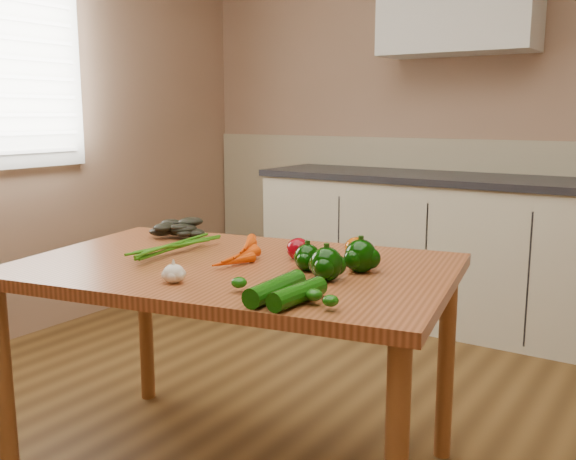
# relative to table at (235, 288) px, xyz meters

# --- Properties ---
(room) EXTENTS (4.04, 5.04, 2.64)m
(room) POSITION_rel_table_xyz_m (0.09, 0.01, 0.57)
(room) COLOR brown
(room) RESTS_ON ground
(counter_run) EXTENTS (2.84, 0.64, 1.14)m
(counter_run) POSITION_rel_table_xyz_m (0.31, 2.02, -0.22)
(counter_run) COLOR beige
(counter_run) RESTS_ON ground
(window_blinds) EXTENTS (0.08, 0.98, 1.18)m
(window_blinds) POSITION_rel_table_xyz_m (-1.87, 0.43, 0.87)
(window_blinds) COLOR silver
(window_blinds) RESTS_ON room
(table) EXTENTS (1.57, 1.16, 0.76)m
(table) POSITION_rel_table_xyz_m (0.00, 0.00, 0.00)
(table) COLOR #A75830
(table) RESTS_ON ground
(carrot_bunch) EXTENTS (0.30, 0.25, 0.07)m
(carrot_bunch) POSITION_rel_table_xyz_m (-0.08, 0.03, 0.12)
(carrot_bunch) COLOR #EA4A05
(carrot_bunch) RESTS_ON table
(leafy_greens) EXTENTS (0.20, 0.18, 0.10)m
(leafy_greens) POSITION_rel_table_xyz_m (-0.47, 0.24, 0.14)
(leafy_greens) COLOR black
(leafy_greens) RESTS_ON table
(garlic_bulb) EXTENTS (0.07, 0.07, 0.06)m
(garlic_bulb) POSITION_rel_table_xyz_m (0.00, -0.30, 0.11)
(garlic_bulb) COLOR white
(garlic_bulb) RESTS_ON table
(pepper_a) EXTENTS (0.08, 0.08, 0.08)m
(pepper_a) POSITION_rel_table_xyz_m (0.26, 0.05, 0.13)
(pepper_a) COLOR black
(pepper_a) RESTS_ON table
(pepper_b) EXTENTS (0.10, 0.10, 0.10)m
(pepper_b) POSITION_rel_table_xyz_m (0.41, 0.12, 0.14)
(pepper_b) COLOR black
(pepper_b) RESTS_ON table
(pepper_c) EXTENTS (0.10, 0.10, 0.10)m
(pepper_c) POSITION_rel_table_xyz_m (0.37, -0.02, 0.13)
(pepper_c) COLOR black
(pepper_c) RESTS_ON table
(tomato_a) EXTENTS (0.08, 0.08, 0.07)m
(tomato_a) POSITION_rel_table_xyz_m (0.15, 0.16, 0.12)
(tomato_a) COLOR maroon
(tomato_a) RESTS_ON table
(tomato_b) EXTENTS (0.08, 0.08, 0.07)m
(tomato_b) POSITION_rel_table_xyz_m (0.30, 0.30, 0.12)
(tomato_b) COLOR #B94B04
(tomato_b) RESTS_ON table
(tomato_c) EXTENTS (0.08, 0.08, 0.07)m
(tomato_c) POSITION_rel_table_xyz_m (0.37, 0.21, 0.12)
(tomato_c) COLOR #B94B04
(tomato_c) RESTS_ON table
(zucchini_a) EXTENTS (0.07, 0.21, 0.05)m
(zucchini_a) POSITION_rel_table_xyz_m (0.42, -0.28, 0.11)
(zucchini_a) COLOR #0D4907
(zucchini_a) RESTS_ON table
(zucchini_b) EXTENTS (0.07, 0.24, 0.06)m
(zucchini_b) POSITION_rel_table_xyz_m (0.35, -0.27, 0.11)
(zucchini_b) COLOR #0D4907
(zucchini_b) RESTS_ON table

